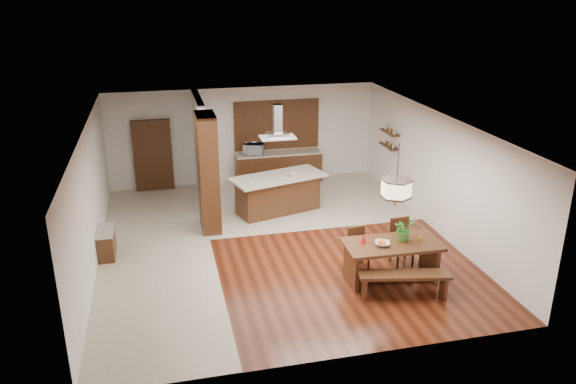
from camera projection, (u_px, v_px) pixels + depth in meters
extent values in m
plane|color=#38150A|center=(276.00, 243.00, 13.24)|extent=(9.00, 9.00, 0.00)
cube|color=white|center=(275.00, 122.00, 12.23)|extent=(8.00, 9.00, 0.04)
cube|color=silver|center=(244.00, 136.00, 16.84)|extent=(8.00, 0.04, 2.90)
cube|color=silver|center=(336.00, 280.00, 8.63)|extent=(8.00, 0.04, 2.90)
cube|color=silver|center=(91.00, 199.00, 11.87)|extent=(0.04, 9.00, 2.90)
cube|color=silver|center=(436.00, 172.00, 13.60)|extent=(0.04, 9.00, 2.90)
cube|color=#BFB69F|center=(157.00, 255.00, 12.65)|extent=(2.50, 9.00, 0.01)
cube|color=#BFB69F|center=(300.00, 201.00, 15.79)|extent=(5.50, 4.00, 0.01)
cube|color=#401E10|center=(275.00, 123.00, 12.24)|extent=(8.00, 9.00, 0.02)
cube|color=black|center=(208.00, 173.00, 13.53)|extent=(0.45, 1.00, 2.90)
cube|color=silver|center=(200.00, 150.00, 15.44)|extent=(0.18, 2.40, 2.90)
cube|color=black|center=(107.00, 243.00, 12.49)|extent=(0.37, 0.88, 0.63)
cube|color=black|center=(153.00, 155.00, 16.31)|extent=(1.10, 0.20, 2.10)
cube|color=black|center=(279.00, 168.00, 17.13)|extent=(2.60, 0.60, 0.90)
cube|color=#B6AE9F|center=(279.00, 153.00, 16.97)|extent=(2.60, 0.62, 0.05)
cube|color=#965C2D|center=(277.00, 125.00, 16.92)|extent=(2.60, 0.08, 1.50)
cube|color=black|center=(389.00, 146.00, 15.96)|extent=(0.26, 0.90, 0.04)
cube|color=black|center=(390.00, 132.00, 15.82)|extent=(0.26, 0.90, 0.04)
cube|color=black|center=(392.00, 244.00, 11.35)|extent=(1.98, 1.03, 0.07)
cube|color=black|center=(351.00, 266.00, 11.33)|extent=(0.11, 0.79, 0.75)
cube|color=black|center=(429.00, 258.00, 11.66)|extent=(0.11, 0.79, 0.75)
imported|color=#387D29|center=(404.00, 229.00, 11.39)|extent=(0.52, 0.48, 0.48)
imported|color=beige|center=(382.00, 244.00, 11.23)|extent=(0.39, 0.39, 0.07)
cone|color=red|center=(363.00, 238.00, 11.30)|extent=(0.16, 0.16, 0.21)
cylinder|color=gold|center=(419.00, 239.00, 11.37)|extent=(0.09, 0.09, 0.11)
cube|color=black|center=(278.00, 195.00, 14.89)|extent=(2.28, 1.37, 0.96)
cube|color=#B6AE9F|center=(278.00, 177.00, 14.66)|extent=(2.66, 1.71, 0.05)
imported|color=silver|center=(293.00, 174.00, 14.64)|extent=(0.14, 0.14, 0.11)
imported|color=silver|center=(254.00, 149.00, 16.72)|extent=(0.70, 0.59, 0.33)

